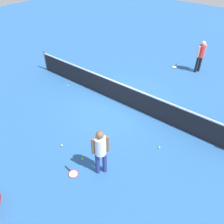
% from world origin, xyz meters
% --- Properties ---
extents(ground_plane, '(40.00, 40.00, 0.00)m').
position_xyz_m(ground_plane, '(0.00, 0.00, 0.00)').
color(ground_plane, '#265693').
extents(court_net, '(10.09, 0.09, 1.07)m').
position_xyz_m(court_net, '(0.00, 0.00, 0.50)').
color(court_net, '#4C4C51').
rests_on(court_net, ground_plane).
extents(player_near_side, '(0.48, 0.48, 1.70)m').
position_xyz_m(player_near_side, '(1.83, -3.39, 1.01)').
color(player_near_side, navy).
rests_on(player_near_side, ground_plane).
extents(player_far_side, '(0.45, 0.51, 1.70)m').
position_xyz_m(player_far_side, '(1.59, 4.92, 1.01)').
color(player_far_side, black).
rests_on(player_far_side, ground_plane).
extents(tennis_racket_near_player, '(0.60, 0.34, 0.03)m').
position_xyz_m(tennis_racket_near_player, '(1.18, -4.02, 0.01)').
color(tennis_racket_near_player, red).
rests_on(tennis_racket_near_player, ground_plane).
extents(tennis_racket_far_player, '(0.36, 0.60, 0.03)m').
position_xyz_m(tennis_racket_far_player, '(0.40, 4.66, 0.01)').
color(tennis_racket_far_player, black).
rests_on(tennis_racket_far_player, ground_plane).
extents(tennis_ball_near_player, '(0.07, 0.07, 0.07)m').
position_xyz_m(tennis_ball_near_player, '(2.78, -1.39, 0.03)').
color(tennis_ball_near_player, '#C6E033').
rests_on(tennis_ball_near_player, ground_plane).
extents(tennis_ball_by_net, '(0.07, 0.07, 0.07)m').
position_xyz_m(tennis_ball_by_net, '(1.02, -3.43, 0.03)').
color(tennis_ball_by_net, '#C6E033').
rests_on(tennis_ball_by_net, ground_plane).
extents(tennis_ball_midcourt, '(0.07, 0.07, 0.07)m').
position_xyz_m(tennis_ball_midcourt, '(-2.80, -0.50, 0.03)').
color(tennis_ball_midcourt, '#C6E033').
rests_on(tennis_ball_midcourt, ground_plane).
extents(tennis_ball_baseline, '(0.07, 0.07, 0.07)m').
position_xyz_m(tennis_ball_baseline, '(0.02, -3.43, 0.03)').
color(tennis_ball_baseline, '#C6E033').
rests_on(tennis_ball_baseline, ground_plane).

